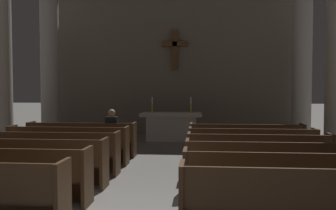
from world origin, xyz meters
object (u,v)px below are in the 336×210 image
Objects in this scene: candlestick_right at (191,108)px; lone_worshipper at (113,132)px; pew_left_row_5 at (68,145)px; column_left_third at (50,64)px; column_right_third at (302,62)px; altar at (171,126)px; pew_right_row_2 at (281,181)px; pew_right_row_6 at (246,141)px; pew_right_row_3 at (268,166)px; pew_left_row_3 at (29,162)px; pew_right_row_1 at (300,203)px; pew_left_row_6 at (82,139)px; pew_right_row_4 at (259,156)px; pew_right_row_5 at (252,148)px; pew_left_row_4 at (51,152)px; candlestick_left at (152,108)px.

candlestick_right is 0.43× the size of lone_worshipper.
pew_left_row_5 is 5.29× the size of candlestick_right.
column_left_third is 9.24m from column_right_third.
column_right_third is at bearing 3.35° from altar.
lone_worshipper reaches higher than pew_right_row_2.
pew_right_row_2 is 1.37× the size of altar.
pew_right_row_3 is at bearing -90.00° from pew_right_row_6.
pew_right_row_1 is (4.52, -2.08, 0.00)m from pew_left_row_3.
pew_left_row_6 and pew_right_row_2 have the same top height.
pew_right_row_5 is (0.00, 1.04, 0.00)m from pew_right_row_4.
pew_left_row_5 is 4.81m from altar.
altar reaches higher than pew_right_row_1.
lone_worshipper reaches higher than pew_right_row_6.
pew_right_row_5 is (4.52, 1.04, 0.00)m from pew_left_row_4.
candlestick_left is (-2.96, 5.29, 0.71)m from pew_right_row_4.
pew_right_row_5 is (0.00, 4.17, 0.00)m from pew_right_row_1.
pew_left_row_6 is at bearing 90.00° from pew_left_row_5.
lone_worshipper is (-6.01, -3.44, -2.13)m from column_right_third.
pew_left_row_3 and pew_right_row_2 have the same top height.
pew_right_row_2 is at bearing -72.98° from altar.
pew_left_row_4 is 4.52m from pew_right_row_4.
pew_left_row_5 is 4.52m from pew_right_row_5.
column_left_third reaches higher than pew_right_row_5.
candlestick_left is at bearing 76.18° from pew_left_row_3.
candlestick_right is (-1.56, 8.42, 0.71)m from pew_right_row_1.
pew_right_row_2 is (4.52, -3.13, 0.00)m from pew_left_row_5.
pew_left_row_4 is at bearing -141.05° from column_right_third.
candlestick_right is (-1.56, 5.29, 0.71)m from pew_right_row_4.
column_right_third is at bearing 29.76° from lone_worshipper.
pew_left_row_4 is 0.52× the size of column_left_third.
lone_worshipper is at bearing -113.73° from altar.
column_left_third is at bearing 124.20° from pew_left_row_6.
pew_left_row_3 is at bearing -70.31° from column_left_third.
lone_worshipper reaches higher than pew_right_row_5.
column_right_third reaches higher than pew_left_row_4.
pew_left_row_4 and pew_right_row_3 have the same top height.
pew_right_row_4 is 5.75m from altar.
pew_right_row_4 is at bearing -13.00° from pew_left_row_5.
pew_left_row_3 is 1.00× the size of pew_left_row_5.
pew_left_row_3 is 1.04m from pew_left_row_4.
pew_right_row_2 is at bearing -42.72° from pew_left_row_6.
pew_right_row_2 is 1.00× the size of pew_right_row_5.
column_right_third is (2.36, 6.60, 2.34)m from pew_right_row_3.
pew_right_row_3 is 0.52× the size of column_right_third.
candlestick_left is at bearing 115.04° from pew_right_row_3.
pew_right_row_3 is 9.82m from column_left_third.
pew_left_row_4 and pew_left_row_5 have the same top height.
candlestick_left reaches higher than pew_right_row_1.
column_right_third is at bearing 3.95° from candlestick_right.
pew_left_row_3 is 5.29× the size of candlestick_right.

